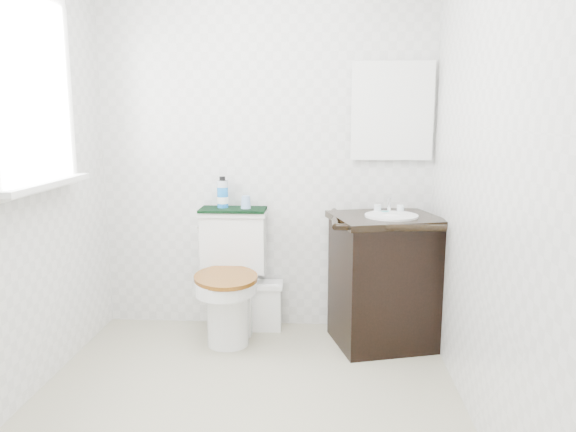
# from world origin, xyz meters

# --- Properties ---
(floor) EXTENTS (2.40, 2.40, 0.00)m
(floor) POSITION_xyz_m (0.00, 0.00, 0.00)
(floor) COLOR #ACA78B
(floor) RESTS_ON ground
(wall_back) EXTENTS (2.40, 0.00, 2.40)m
(wall_back) POSITION_xyz_m (0.00, 1.20, 1.20)
(wall_back) COLOR silver
(wall_back) RESTS_ON ground
(wall_front) EXTENTS (2.40, 0.00, 2.40)m
(wall_front) POSITION_xyz_m (0.00, -1.20, 1.20)
(wall_front) COLOR silver
(wall_front) RESTS_ON ground
(wall_left) EXTENTS (0.00, 2.40, 2.40)m
(wall_left) POSITION_xyz_m (-1.10, 0.00, 1.20)
(wall_left) COLOR silver
(wall_left) RESTS_ON ground
(wall_right) EXTENTS (0.00, 2.40, 2.40)m
(wall_right) POSITION_xyz_m (1.10, 0.00, 1.20)
(wall_right) COLOR silver
(wall_right) RESTS_ON ground
(window) EXTENTS (0.02, 0.70, 0.90)m
(window) POSITION_xyz_m (-1.07, 0.25, 1.55)
(window) COLOR white
(window) RESTS_ON wall_left
(mirror) EXTENTS (0.50, 0.02, 0.60)m
(mirror) POSITION_xyz_m (0.82, 1.18, 1.45)
(mirror) COLOR silver
(mirror) RESTS_ON wall_back
(toilet) EXTENTS (0.47, 0.66, 0.81)m
(toilet) POSITION_xyz_m (-0.21, 0.97, 0.35)
(toilet) COLOR white
(toilet) RESTS_ON floor
(vanity) EXTENTS (0.74, 0.68, 0.92)m
(vanity) POSITION_xyz_m (0.77, 0.90, 0.43)
(vanity) COLOR black
(vanity) RESTS_ON floor
(trash_bin) EXTENTS (0.23, 0.19, 0.32)m
(trash_bin) POSITION_xyz_m (0.01, 1.10, 0.16)
(trash_bin) COLOR white
(trash_bin) RESTS_ON floor
(towel) EXTENTS (0.43, 0.22, 0.02)m
(towel) POSITION_xyz_m (-0.21, 1.09, 0.82)
(towel) COLOR black
(towel) RESTS_ON toilet
(mouthwash_bottle) EXTENTS (0.07, 0.07, 0.21)m
(mouthwash_bottle) POSITION_xyz_m (-0.28, 1.12, 0.92)
(mouthwash_bottle) COLOR blue
(mouthwash_bottle) RESTS_ON towel
(cup) EXTENTS (0.07, 0.07, 0.08)m
(cup) POSITION_xyz_m (-0.12, 1.09, 0.87)
(cup) COLOR #81A4D3
(cup) RESTS_ON towel
(soap_bar) EXTENTS (0.07, 0.04, 0.02)m
(soap_bar) POSITION_xyz_m (0.77, 0.99, 0.83)
(soap_bar) COLOR teal
(soap_bar) RESTS_ON vanity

